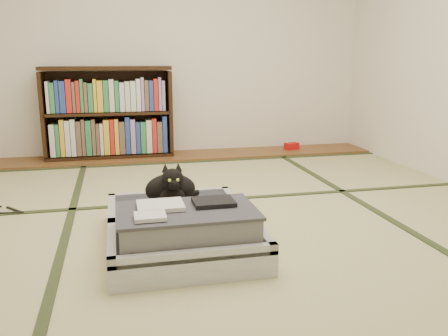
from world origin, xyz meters
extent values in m
plane|color=#C6BA84|center=(0.00, 0.00, 0.00)|extent=(4.50, 4.50, 0.00)
cube|color=brown|center=(0.00, 2.00, 0.01)|extent=(4.00, 0.50, 0.02)
cube|color=red|center=(1.21, 2.03, 0.06)|extent=(0.17, 0.13, 0.07)
plane|color=silver|center=(0.00, 2.25, 1.20)|extent=(4.00, 0.00, 4.00)
cube|color=#2D381E|center=(-1.00, 0.00, 0.00)|extent=(0.05, 4.50, 0.01)
cube|color=#2D381E|center=(1.00, 0.00, 0.00)|extent=(0.05, 4.50, 0.01)
cube|color=#2D381E|center=(0.00, 0.40, 0.00)|extent=(4.00, 0.05, 0.01)
cube|color=#2D381E|center=(0.00, 1.70, 0.00)|extent=(4.00, 0.05, 0.01)
cube|color=black|center=(-1.36, 2.07, 0.47)|extent=(0.04, 0.29, 0.81)
cube|color=black|center=(-0.13, 2.07, 0.47)|extent=(0.04, 0.29, 0.81)
cube|color=black|center=(-0.75, 2.07, 0.03)|extent=(1.27, 0.29, 0.04)
cube|color=black|center=(-0.75, 2.07, 0.91)|extent=(1.27, 0.29, 0.04)
cube|color=black|center=(-0.75, 2.07, 0.47)|extent=(1.21, 0.29, 0.03)
cube|color=black|center=(-0.75, 2.21, 0.47)|extent=(1.27, 0.02, 0.81)
cube|color=gray|center=(-0.75, 2.05, 0.25)|extent=(1.14, 0.20, 0.34)
cube|color=gray|center=(-0.75, 2.05, 0.66)|extent=(1.14, 0.20, 0.31)
cube|color=silver|center=(-0.36, -0.62, 0.07)|extent=(0.78, 0.52, 0.14)
cube|color=#292A30|center=(-0.36, -0.62, 0.10)|extent=(0.70, 0.44, 0.10)
cube|color=silver|center=(-0.36, -0.86, 0.14)|extent=(0.78, 0.04, 0.05)
cube|color=silver|center=(-0.36, -0.38, 0.14)|extent=(0.78, 0.04, 0.05)
cube|color=silver|center=(-0.73, -0.62, 0.14)|extent=(0.04, 0.52, 0.05)
cube|color=silver|center=(0.01, -0.62, 0.14)|extent=(0.04, 0.52, 0.05)
cube|color=silver|center=(-0.36, -0.10, 0.07)|extent=(0.78, 0.52, 0.14)
cube|color=#292A30|center=(-0.36, -0.10, 0.10)|extent=(0.70, 0.44, 0.10)
cube|color=silver|center=(-0.36, -0.34, 0.14)|extent=(0.78, 0.04, 0.05)
cube|color=silver|center=(-0.36, 0.14, 0.14)|extent=(0.78, 0.04, 0.05)
cube|color=silver|center=(-0.73, -0.10, 0.14)|extent=(0.04, 0.52, 0.05)
cube|color=silver|center=(0.01, -0.10, 0.14)|extent=(0.04, 0.52, 0.05)
cylinder|color=black|center=(-0.36, -0.36, 0.15)|extent=(0.70, 0.02, 0.02)
cube|color=gray|center=(-0.36, -0.62, 0.20)|extent=(0.67, 0.41, 0.14)
cube|color=#3E3D45|center=(-0.36, -0.62, 0.28)|extent=(0.69, 0.43, 0.02)
cube|color=silver|center=(-0.49, -0.57, 0.30)|extent=(0.23, 0.19, 0.02)
cube|color=black|center=(-0.22, -0.57, 0.30)|extent=(0.21, 0.17, 0.02)
cube|color=silver|center=(-0.55, -0.72, 0.30)|extent=(0.15, 0.12, 0.02)
cube|color=white|center=(-0.59, -0.87, 0.07)|extent=(0.06, 0.01, 0.04)
cube|color=white|center=(-0.46, -0.87, 0.06)|extent=(0.05, 0.01, 0.04)
cube|color=orange|center=(-0.10, -0.87, 0.07)|extent=(0.05, 0.01, 0.04)
cube|color=#197F33|center=(-0.17, -0.87, 0.09)|extent=(0.04, 0.01, 0.03)
ellipsoid|color=black|center=(-0.38, -0.09, 0.24)|extent=(0.30, 0.20, 0.19)
ellipsoid|color=black|center=(-0.38, -0.18, 0.22)|extent=(0.15, 0.11, 0.11)
ellipsoid|color=black|center=(-0.38, -0.21, 0.34)|extent=(0.13, 0.12, 0.12)
sphere|color=black|center=(-0.38, -0.26, 0.32)|extent=(0.06, 0.06, 0.06)
cone|color=black|center=(-0.42, -0.19, 0.40)|extent=(0.05, 0.06, 0.06)
cone|color=black|center=(-0.34, -0.19, 0.40)|extent=(0.05, 0.06, 0.06)
sphere|color=#A5BF33|center=(-0.40, -0.27, 0.34)|extent=(0.02, 0.02, 0.02)
sphere|color=#A5BF33|center=(-0.36, -0.27, 0.34)|extent=(0.02, 0.02, 0.02)
cylinder|color=black|center=(-0.28, 0.00, 0.17)|extent=(0.18, 0.11, 0.03)
torus|color=white|center=(-0.20, -0.08, 0.16)|extent=(0.11, 0.11, 0.01)
torus|color=white|center=(-0.20, -0.09, 0.17)|extent=(0.09, 0.09, 0.01)
cube|color=black|center=(-1.38, 0.47, 0.01)|extent=(0.13, 0.15, 0.01)
camera|label=1|loc=(-0.68, -2.83, 1.02)|focal=38.00mm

